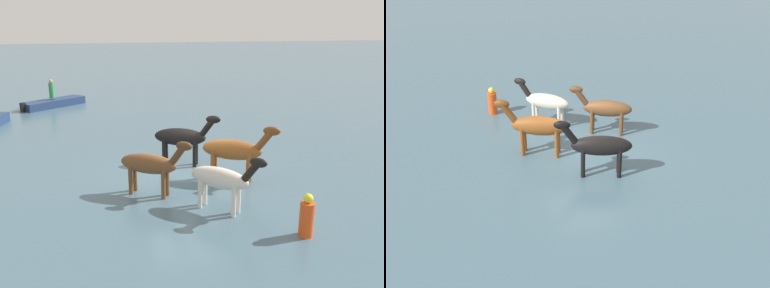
{
  "view_description": "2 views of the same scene",
  "coord_description": "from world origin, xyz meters",
  "views": [
    {
      "loc": [
        2.87,
        12.59,
        5.09
      ],
      "look_at": [
        -0.43,
        -0.95,
        0.93
      ],
      "focal_mm": 37.67,
      "sensor_mm": 36.0,
      "label": 1
    },
    {
      "loc": [
        -6.23,
        -13.13,
        8.42
      ],
      "look_at": [
        -0.61,
        -0.82,
        0.91
      ],
      "focal_mm": 44.52,
      "sensor_mm": 36.0,
      "label": 2
    }
  ],
  "objects": [
    {
      "name": "buoy_channel_marker",
      "position": [
        -2.02,
        4.5,
        0.51
      ],
      "size": [
        0.36,
        0.36,
        1.14
      ],
      "color": "#E54C19",
      "rests_on": "ground_plane"
    },
    {
      "name": "horse_gray_outer",
      "position": [
        -1.5,
        0.61,
        1.1
      ],
      "size": [
        2.39,
        1.7,
        2.0
      ],
      "rotation": [
        0.0,
        0.0,
        2.59
      ],
      "color": "brown",
      "rests_on": "ground_plane"
    },
    {
      "name": "horse_lead",
      "position": [
        -0.4,
        2.67,
        0.98
      ],
      "size": [
        1.85,
        1.88,
        1.78
      ],
      "rotation": [
        0.0,
        0.0,
        2.35
      ],
      "color": "silver",
      "rests_on": "ground_plane"
    },
    {
      "name": "ground_plane",
      "position": [
        0.0,
        0.0,
        0.0
      ],
      "size": [
        213.6,
        213.6,
        0.0
      ],
      "primitive_type": "plane",
      "color": "#476675"
    },
    {
      "name": "boat_skiff_near",
      "position": [
        5.47,
        -14.27,
        0.16
      ],
      "size": [
        3.89,
        3.42,
        0.72
      ],
      "rotation": [
        0.0,
        0.0,
        3.81
      ],
      "color": "navy",
      "rests_on": "ground_plane"
    },
    {
      "name": "horse_pinto_flank",
      "position": [
        -0.19,
        -1.46,
        1.07
      ],
      "size": [
        2.41,
        1.42,
        1.94
      ],
      "rotation": [
        0.0,
        0.0,
        2.7
      ],
      "color": "black",
      "rests_on": "ground_plane"
    },
    {
      "name": "person_spotter_bow",
      "position": [
        5.51,
        -14.26,
        1.12
      ],
      "size": [
        0.32,
        0.32,
        1.19
      ],
      "color": "#338C4C",
      "rests_on": "boat_skiff_near"
    },
    {
      "name": "horse_mid_herd",
      "position": [
        1.35,
        1.08,
        1.01
      ],
      "size": [
        2.17,
        1.59,
        1.83
      ],
      "rotation": [
        0.0,
        0.0,
        2.56
      ],
      "color": "brown",
      "rests_on": "ground_plane"
    }
  ]
}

